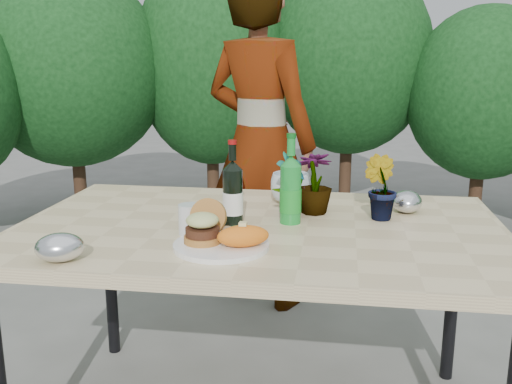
# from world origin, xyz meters

# --- Properties ---
(patio_table) EXTENTS (1.60, 1.00, 0.75)m
(patio_table) POSITION_xyz_m (0.00, 0.00, 0.69)
(patio_table) COLOR beige
(patio_table) RESTS_ON ground
(shrub_hedge) EXTENTS (6.83, 5.02, 2.08)m
(shrub_hedge) POSITION_xyz_m (-0.08, 1.76, 1.13)
(shrub_hedge) COLOR #382316
(shrub_hedge) RESTS_ON ground
(dinner_plate) EXTENTS (0.28, 0.28, 0.01)m
(dinner_plate) POSITION_xyz_m (-0.08, -0.25, 0.76)
(dinner_plate) COLOR white
(dinner_plate) RESTS_ON patio_table
(burger_stack) EXTENTS (0.11, 0.16, 0.11)m
(burger_stack) POSITION_xyz_m (-0.13, -0.23, 0.81)
(burger_stack) COLOR #B7722D
(burger_stack) RESTS_ON dinner_plate
(sweet_potato) EXTENTS (0.17, 0.12, 0.06)m
(sweet_potato) POSITION_xyz_m (-0.01, -0.27, 0.80)
(sweet_potato) COLOR orange
(sweet_potato) RESTS_ON dinner_plate
(grilled_veg) EXTENTS (0.08, 0.05, 0.03)m
(grilled_veg) POSITION_xyz_m (-0.06, -0.16, 0.78)
(grilled_veg) COLOR olive
(grilled_veg) RESTS_ON dinner_plate
(wine_bottle) EXTENTS (0.07, 0.07, 0.28)m
(wine_bottle) POSITION_xyz_m (-0.09, -0.01, 0.85)
(wine_bottle) COLOR black
(wine_bottle) RESTS_ON patio_table
(sparkling_water) EXTENTS (0.07, 0.07, 0.30)m
(sparkling_water) POSITION_xyz_m (0.10, 0.04, 0.86)
(sparkling_water) COLOR #18852C
(sparkling_water) RESTS_ON patio_table
(plastic_cup) EXTENTS (0.07, 0.07, 0.09)m
(plastic_cup) POSITION_xyz_m (-0.20, -0.13, 0.80)
(plastic_cup) COLOR silver
(plastic_cup) RESTS_ON patio_table
(seedling_left) EXTENTS (0.14, 0.14, 0.23)m
(seedling_left) POSITION_xyz_m (0.09, 0.11, 0.86)
(seedling_left) COLOR #29591E
(seedling_left) RESTS_ON patio_table
(seedling_mid) EXTENTS (0.15, 0.15, 0.22)m
(seedling_mid) POSITION_xyz_m (0.39, 0.13, 0.86)
(seedling_mid) COLOR #225E20
(seedling_mid) RESTS_ON patio_table
(seedling_right) EXTENTS (0.16, 0.16, 0.22)m
(seedling_right) POSITION_xyz_m (0.17, 0.17, 0.86)
(seedling_right) COLOR #2C5C1F
(seedling_right) RESTS_ON patio_table
(blue_bowl) EXTENTS (0.18, 0.18, 0.12)m
(blue_bowl) POSITION_xyz_m (0.07, 0.29, 0.81)
(blue_bowl) COLOR silver
(blue_bowl) RESTS_ON patio_table
(foil_packet_left) EXTENTS (0.16, 0.14, 0.08)m
(foil_packet_left) POSITION_xyz_m (-0.49, -0.42, 0.79)
(foil_packet_left) COLOR silver
(foil_packet_left) RESTS_ON patio_table
(foil_packet_right) EXTENTS (0.11, 0.14, 0.08)m
(foil_packet_right) POSITION_xyz_m (0.50, 0.23, 0.79)
(foil_packet_right) COLOR silver
(foil_packet_right) RESTS_ON patio_table
(person) EXTENTS (0.74, 0.64, 1.72)m
(person) POSITION_xyz_m (-0.16, 1.09, 0.86)
(person) COLOR #976D4B
(person) RESTS_ON ground
(terracotta_pot) EXTENTS (0.17, 0.17, 0.14)m
(terracotta_pot) POSITION_xyz_m (-1.54, 1.76, 0.07)
(terracotta_pot) COLOR #AD432C
(terracotta_pot) RESTS_ON ground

